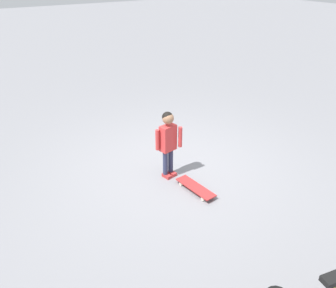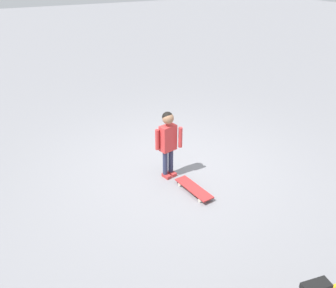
% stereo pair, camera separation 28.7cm
% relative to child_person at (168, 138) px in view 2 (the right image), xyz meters
% --- Properties ---
extents(ground_plane, '(50.00, 50.00, 0.00)m').
position_rel_child_person_xyz_m(ground_plane, '(-0.24, -0.13, -0.66)').
color(ground_plane, gray).
extents(child_person, '(0.39, 0.21, 1.06)m').
position_rel_child_person_xyz_m(child_person, '(0.00, 0.00, 0.00)').
color(child_person, '#2D3351').
rests_on(child_person, ground).
extents(skateboard, '(0.25, 0.69, 0.07)m').
position_rel_child_person_xyz_m(skateboard, '(-0.11, 0.57, -0.60)').
color(skateboard, '#B22D2D').
rests_on(skateboard, ground).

